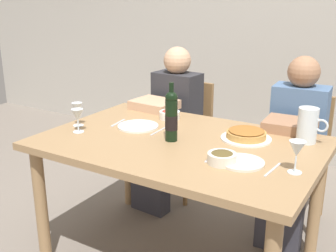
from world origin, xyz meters
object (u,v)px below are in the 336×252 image
Objects in this scene: dining_table at (179,156)px; diner_left at (168,123)px; wine_glass_left_diner at (297,150)px; chair_left at (185,130)px; baked_tart at (246,135)px; chair_right at (299,150)px; water_pitcher at (307,127)px; diner_right at (293,145)px; olive_bowl at (222,157)px; wine_glass_centre at (77,109)px; dinner_plate_right_setting at (242,162)px; wine_bottle at (171,116)px; salad_bowl at (170,114)px; dinner_plate_left_setting at (138,126)px; wine_glass_right_diner at (77,116)px.

diner_left is (-0.46, 0.64, -0.05)m from dining_table.
chair_left is at bearing 138.27° from wine_glass_left_diner.
baked_tart reaches higher than dining_table.
chair_left is 0.89m from chair_right.
water_pitcher is 0.42m from diner_right.
chair_right reaches higher than olive_bowl.
wine_glass_centre is at bearing -162.94° from baked_tart.
dinner_plate_right_setting is (0.11, -0.33, -0.02)m from baked_tart.
baked_tart is 0.35m from dinner_plate_right_setting.
wine_bottle is 0.28× the size of diner_left.
olive_bowl is 0.85m from diner_right.
wine_glass_left_diner is 0.13× the size of diner_right.
dining_table is 11.48× the size of salad_bowl.
dinner_plate_left_setting is (-0.29, 0.10, -0.13)m from wine_bottle.
olive_bowl reaches higher than dining_table.
wine_glass_left_diner is 0.82m from diner_right.
dinner_plate_left_setting is (-0.66, 0.25, -0.02)m from olive_bowl.
dinner_plate_left_setting is at bearing 164.63° from dinner_plate_right_setting.
wine_bottle is 2.14× the size of wine_glass_left_diner.
wine_bottle is 1.11m from chair_right.
wine_glass_centre is at bearing -153.07° from dinner_plate_left_setting.
water_pitcher is 0.96m from dinner_plate_left_setting.
salad_bowl is at bearing 73.31° from dinner_plate_left_setting.
diner_right is at bearing 33.68° from wine_glass_centre.
wine_bottle is 1.50× the size of dinner_plate_right_setting.
wine_bottle is at bearing 6.25° from wine_glass_centre.
wine_bottle is 2.33× the size of wine_glass_right_diner.
water_pitcher is 0.78× the size of dinner_plate_left_setting.
diner_left is at bearing 90.68° from chair_left.
salad_bowl is (-0.26, 0.32, 0.12)m from dining_table.
wine_glass_left_diner is (0.91, -0.43, 0.08)m from salad_bowl.
baked_tart is 1.29× the size of dinner_plate_right_setting.
diner_right is at bearing -175.16° from diner_left.
wine_bottle reaches higher than baked_tart.
dining_table is 0.70m from water_pitcher.
baked_tart is 1.05m from chair_left.
baked_tart is 0.24× the size of diner_right.
olive_bowl is 0.34m from wine_glass_left_diner.
wine_glass_right_diner is 0.64× the size of dinner_plate_right_setting.
dining_table is 0.69m from wine_glass_centre.
chair_left is 0.94m from diner_right.
chair_right reaches higher than dinner_plate_left_setting.
water_pitcher is 1.33× the size of wine_glass_centre.
olive_bowl is 0.16× the size of chair_left.
dinner_plate_left_setting is 1.15m from chair_right.
chair_right is at bearing 63.31° from dining_table.
wine_glass_left_diner reaches higher than salad_bowl.
wine_glass_right_diner is 0.12m from wine_glass_centre.
olive_bowl is (-0.27, -0.50, -0.05)m from water_pitcher.
baked_tart reaches higher than dinner_plate_left_setting.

